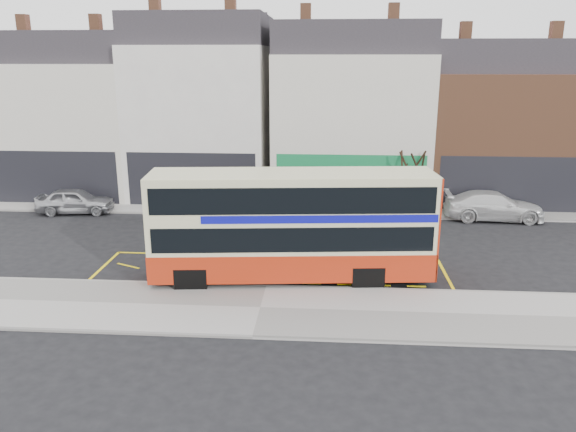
# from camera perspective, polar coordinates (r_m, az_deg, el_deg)

# --- Properties ---
(ground) EXTENTS (120.00, 120.00, 0.00)m
(ground) POSITION_cam_1_polar(r_m,az_deg,el_deg) (21.57, -2.10, -7.01)
(ground) COLOR black
(ground) RESTS_ON ground
(pavement) EXTENTS (40.00, 4.00, 0.15)m
(pavement) POSITION_cam_1_polar(r_m,az_deg,el_deg) (19.45, -2.84, -9.43)
(pavement) COLOR #A09C98
(pavement) RESTS_ON ground
(kerb) EXTENTS (40.00, 0.15, 0.15)m
(kerb) POSITION_cam_1_polar(r_m,az_deg,el_deg) (21.20, -2.22, -7.22)
(kerb) COLOR gray
(kerb) RESTS_ON ground
(far_pavement) EXTENTS (50.00, 3.00, 0.15)m
(far_pavement) POSITION_cam_1_polar(r_m,az_deg,el_deg) (31.93, -0.01, 0.78)
(far_pavement) COLOR #A09C98
(far_pavement) RESTS_ON ground
(road_markings) EXTENTS (14.00, 3.40, 0.01)m
(road_markings) POSITION_cam_1_polar(r_m,az_deg,el_deg) (23.04, -1.68, -5.46)
(road_markings) COLOR yellow
(road_markings) RESTS_ON ground
(terrace_far_left) EXTENTS (8.00, 8.01, 10.80)m
(terrace_far_left) POSITION_cam_1_polar(r_m,az_deg,el_deg) (38.29, -20.44, 9.55)
(terrace_far_left) COLOR beige
(terrace_far_left) RESTS_ON ground
(terrace_left) EXTENTS (8.00, 8.01, 11.80)m
(terrace_left) POSITION_cam_1_polar(r_m,az_deg,el_deg) (35.72, -8.54, 10.77)
(terrace_left) COLOR beige
(terrace_left) RESTS_ON ground
(terrace_green_shop) EXTENTS (9.00, 8.01, 11.30)m
(terrace_green_shop) POSITION_cam_1_polar(r_m,az_deg,el_deg) (34.93, 6.30, 10.33)
(terrace_green_shop) COLOR beige
(terrace_green_shop) RESTS_ON ground
(terrace_right) EXTENTS (9.00, 8.01, 10.30)m
(terrace_right) POSITION_cam_1_polar(r_m,az_deg,el_deg) (36.44, 20.73, 8.85)
(terrace_right) COLOR brown
(terrace_right) RESTS_ON ground
(double_decker_bus) EXTENTS (10.85, 3.47, 4.26)m
(double_decker_bus) POSITION_cam_1_polar(r_m,az_deg,el_deg) (21.30, 0.50, -0.89)
(double_decker_bus) COLOR beige
(double_decker_bus) RESTS_ON ground
(bus_stop_post) EXTENTS (0.68, 0.12, 2.71)m
(bus_stop_post) POSITION_cam_1_polar(r_m,az_deg,el_deg) (20.86, -7.43, -2.68)
(bus_stop_post) COLOR black
(bus_stop_post) RESTS_ON pavement
(car_silver) EXTENTS (4.30, 2.10, 1.41)m
(car_silver) POSITION_cam_1_polar(r_m,az_deg,el_deg) (33.23, -20.80, 1.45)
(car_silver) COLOR #ADAEB2
(car_silver) RESTS_ON ground
(car_grey) EXTENTS (4.94, 2.73, 1.54)m
(car_grey) POSITION_cam_1_polar(r_m,az_deg,el_deg) (30.10, -2.99, 1.19)
(car_grey) COLOR #414349
(car_grey) RESTS_ON ground
(car_white) EXTENTS (5.25, 2.30, 1.50)m
(car_white) POSITION_cam_1_polar(r_m,az_deg,el_deg) (31.78, 20.16, 0.98)
(car_white) COLOR silver
(car_white) RESTS_ON ground
(street_tree_right) EXTENTS (2.08, 2.08, 4.49)m
(street_tree_right) POSITION_cam_1_polar(r_m,az_deg,el_deg) (31.08, 12.53, 5.62)
(street_tree_right) COLOR black
(street_tree_right) RESTS_ON ground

